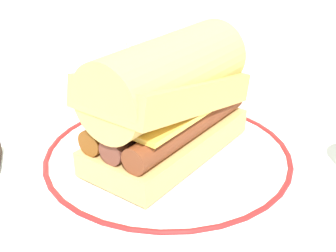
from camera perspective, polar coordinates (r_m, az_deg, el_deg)
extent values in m
plane|color=silver|center=(0.50, 1.43, -3.66)|extent=(1.50, 1.50, 0.00)
cylinder|color=white|center=(0.48, 0.00, -4.18)|extent=(0.29, 0.29, 0.01)
torus|color=maroon|center=(0.47, 0.00, -3.56)|extent=(0.26, 0.26, 0.01)
cube|color=#DDAF61|center=(0.47, 0.00, -1.87)|extent=(0.21, 0.15, 0.03)
cylinder|color=brown|center=(0.44, 2.85, 0.09)|extent=(0.17, 0.09, 0.03)
cylinder|color=brown|center=(0.45, 0.00, 1.01)|extent=(0.17, 0.09, 0.03)
cylinder|color=brown|center=(0.47, -2.68, 1.87)|extent=(0.17, 0.09, 0.03)
cube|color=#EFC64C|center=(0.45, 0.00, 2.79)|extent=(0.17, 0.14, 0.01)
cube|color=#E3AE5A|center=(0.44, 0.00, 4.87)|extent=(0.21, 0.15, 0.06)
cylinder|color=#DCB35F|center=(0.43, 0.00, 6.70)|extent=(0.20, 0.14, 0.08)
cylinder|color=white|center=(0.70, -4.20, 8.21)|extent=(0.03, 0.03, 0.06)
sphere|color=silver|center=(0.68, -4.31, 11.32)|extent=(0.03, 0.03, 0.03)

